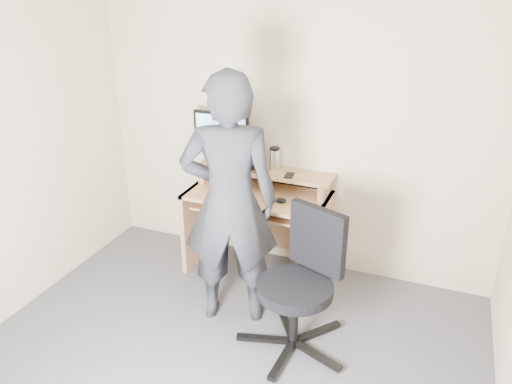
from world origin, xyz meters
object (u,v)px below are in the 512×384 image
Objects in this scene: desk at (261,211)px; office_chair at (302,277)px; person at (230,203)px; monitor at (222,133)px.

desk is 1.07m from office_chair.
office_chair is at bearing 149.20° from person.
person is (0.43, -0.81, -0.24)m from monitor.
desk is at bearing -14.24° from monitor.
person is at bearing -170.31° from office_chair.
monitor reaches higher than desk.
person reaches higher than monitor.
office_chair is at bearing -53.46° from desk.
desk is 0.63× the size of person.
monitor is 1.53m from office_chair.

